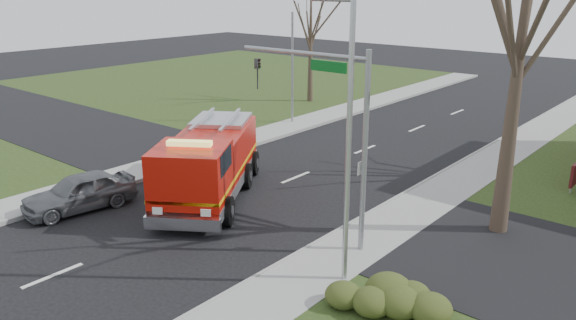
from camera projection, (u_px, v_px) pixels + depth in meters
The scene contains 12 objects.
ground at pixel (199, 217), 21.87m from camera, with size 120.00×120.00×0.00m, color black.
sidewalk_right at pixel (327, 264), 18.06m from camera, with size 2.40×80.00×0.15m, color gray.
sidewalk_left at pixel (108, 181), 25.64m from camera, with size 2.40×80.00×0.15m, color gray.
cross_street_left at pixel (24, 114), 38.46m from camera, with size 30.00×8.00×0.15m, color black.
hedge_corner at pixel (388, 292), 15.46m from camera, with size 2.80×2.00×0.90m, color #2F3814.
bare_tree_near at pixel (523, 25), 18.20m from camera, with size 6.00×6.00×12.00m.
bare_tree_left at pixel (311, 28), 40.91m from camera, with size 4.50×4.50×9.00m.
traffic_signal_mast at pixel (333, 111), 18.35m from camera, with size 5.29×0.18×6.80m.
streetlight_pole at pixel (347, 138), 15.76m from camera, with size 1.48×0.16×8.40m.
utility_pole_far at pixel (292, 69), 35.20m from camera, with size 0.14×0.14×7.00m, color gray.
fire_engine at pixel (208, 165), 23.32m from camera, with size 6.70×8.18×3.23m.
parked_car_maroon at pixel (79, 192), 22.37m from camera, with size 1.77×4.41×1.50m, color #585B5F.
Camera 1 is at (15.62, -13.23, 8.75)m, focal length 35.00 mm.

